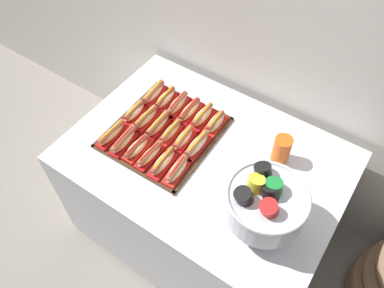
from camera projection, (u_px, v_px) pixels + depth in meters
The scene contains 23 objects.
ground_plane at pixel (202, 228), 2.37m from camera, with size 10.00×10.00×0.00m, color gray.
buffet_table at pixel (204, 195), 2.05m from camera, with size 1.28×0.90×0.77m.
serving_tray at pixel (165, 133), 1.84m from camera, with size 0.49×0.53×0.01m.
hot_dog_0 at pixel (112, 134), 1.80m from camera, with size 0.06×0.18×0.06m.
hot_dog_1 at pixel (124, 141), 1.77m from camera, with size 0.07×0.18×0.06m.
hot_dog_2 at pixel (137, 148), 1.75m from camera, with size 0.07×0.16×0.06m.
hot_dog_3 at pixel (150, 155), 1.72m from camera, with size 0.06×0.17×0.06m.
hot_dog_4 at pixel (163, 162), 1.70m from camera, with size 0.07×0.18×0.06m.
hot_dog_5 at pixel (177, 170), 1.67m from camera, with size 0.08×0.17×0.06m.
hot_dog_6 at pixel (134, 113), 1.88m from camera, with size 0.07×0.16×0.06m.
hot_dog_7 at pixel (146, 119), 1.86m from camera, with size 0.06×0.17×0.06m.
hot_dog_8 at pixel (158, 125), 1.83m from camera, with size 0.07×0.18×0.06m.
hot_dog_9 at pixel (171, 132), 1.81m from camera, with size 0.06×0.16×0.06m.
hot_dog_10 at pixel (184, 139), 1.78m from camera, with size 0.07×0.16×0.06m.
hot_dog_11 at pixel (197, 145), 1.76m from camera, with size 0.06×0.18×0.06m.
hot_dog_12 at pixel (153, 93), 1.97m from camera, with size 0.08×0.18×0.06m.
hot_dog_13 at pixel (165, 99), 1.94m from camera, with size 0.08×0.17×0.06m.
hot_dog_14 at pixel (177, 105), 1.92m from camera, with size 0.08×0.18×0.06m.
hot_dog_15 at pixel (190, 111), 1.89m from camera, with size 0.07×0.18×0.06m.
hot_dog_16 at pixel (202, 116), 1.87m from camera, with size 0.07×0.17×0.06m.
hot_dog_17 at pixel (215, 123), 1.84m from camera, with size 0.07×0.16×0.06m.
punch_bowl at pixel (265, 203), 1.42m from camera, with size 0.32×0.32×0.28m.
cup_stack at pixel (281, 149), 1.70m from camera, with size 0.08×0.08×0.14m.
Camera 1 is at (0.54, -0.91, 2.18)m, focal length 35.49 mm.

